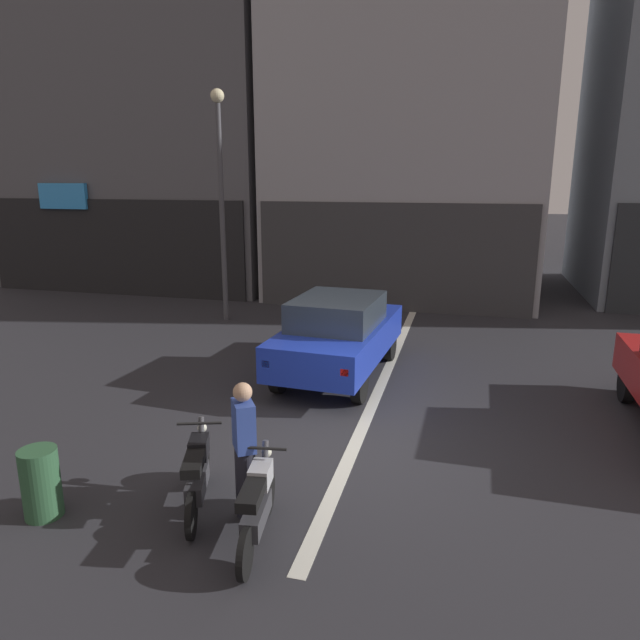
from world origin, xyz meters
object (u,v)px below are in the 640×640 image
car_white_down_street (448,264)px  street_lamp (221,182)px  car_blue_crossing_near (339,333)px  trash_bin (41,483)px  person_by_motorcycles (245,449)px  motorcycle_black_row_leftmost (198,473)px  motorcycle_silver_row_left_mid (257,504)px

car_white_down_street → street_lamp: 9.05m
car_blue_crossing_near → car_white_down_street: same height
trash_bin → car_blue_crossing_near: bearing=68.1°
street_lamp → trash_bin: street_lamp is taller
car_blue_crossing_near → street_lamp: (-4.10, 3.77, 2.90)m
person_by_motorcycles → motorcycle_black_row_leftmost: bearing=179.0°
car_blue_crossing_near → trash_bin: size_ratio=4.96×
street_lamp → motorcycle_black_row_leftmost: (3.51, -8.86, -3.32)m
motorcycle_silver_row_left_mid → trash_bin: size_ratio=1.96×
motorcycle_silver_row_left_mid → person_by_motorcycles: (-0.31, 0.44, 0.40)m
car_blue_crossing_near → car_white_down_street: size_ratio=0.98×
car_blue_crossing_near → motorcycle_black_row_leftmost: car_blue_crossing_near is taller
street_lamp → trash_bin: 10.22m
motorcycle_silver_row_left_mid → person_by_motorcycles: bearing=125.4°
car_blue_crossing_near → car_white_down_street: bearing=80.1°
car_blue_crossing_near → trash_bin: (-2.29, -5.71, -0.46)m
person_by_motorcycles → trash_bin: size_ratio=1.96×
motorcycle_silver_row_left_mid → car_white_down_street: bearing=84.9°
car_blue_crossing_near → motorcycle_silver_row_left_mid: 5.56m
street_lamp → car_white_down_street: bearing=47.0°
car_white_down_street → person_by_motorcycles: size_ratio=2.57×
motorcycle_silver_row_left_mid → trash_bin: bearing=-176.2°
motorcycle_black_row_leftmost → trash_bin: bearing=-159.9°
street_lamp → trash_bin: size_ratio=7.21×
car_blue_crossing_near → motorcycle_black_row_leftmost: (-0.59, -5.09, -0.43)m
car_white_down_street → motorcycle_black_row_leftmost: size_ratio=2.67×
car_white_down_street → street_lamp: street_lamp is taller
person_by_motorcycles → car_white_down_street: bearing=83.5°
car_blue_crossing_near → motorcycle_black_row_leftmost: 5.14m
motorcycle_black_row_leftmost → motorcycle_silver_row_left_mid: same height
car_blue_crossing_near → person_by_motorcycles: 5.10m
person_by_motorcycles → street_lamp: bearing=115.0°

